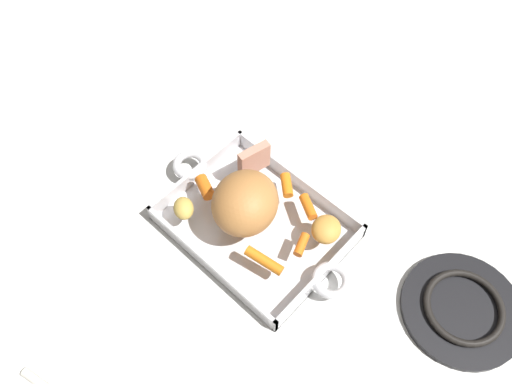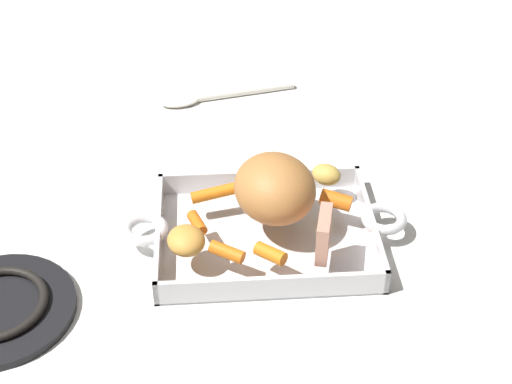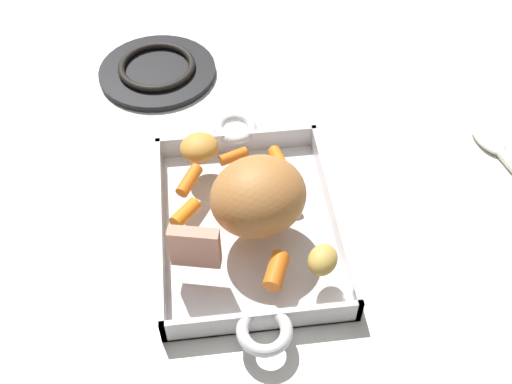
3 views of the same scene
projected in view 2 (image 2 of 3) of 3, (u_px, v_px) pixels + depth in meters
ground_plane at (265, 240)px, 1.08m from camera, size 1.82×1.82×0.00m
roasting_dish at (265, 234)px, 1.07m from camera, size 0.40×0.24×0.04m
pork_roast at (275, 188)px, 1.04m from camera, size 0.15×0.16×0.09m
roast_slice_thick at (324, 234)px, 0.99m from camera, size 0.03×0.06×0.06m
baby_carrot_long at (336, 200)px, 1.07m from camera, size 0.05×0.04×0.03m
baby_carrot_southwest at (227, 252)px, 0.99m from camera, size 0.05×0.04×0.02m
baby_carrot_northwest at (197, 223)px, 1.04m from camera, size 0.03×0.04×0.02m
baby_carrot_northeast at (214, 193)px, 1.09m from camera, size 0.07×0.03×0.02m
baby_carrot_center_left at (269, 254)px, 0.99m from camera, size 0.05×0.04×0.02m
potato_whole at (326, 175)px, 1.11m from camera, size 0.06×0.05×0.03m
potato_halved at (186, 240)px, 1.00m from camera, size 0.07×0.07×0.03m
serving_spoon at (211, 96)px, 1.38m from camera, size 0.25×0.08×0.01m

